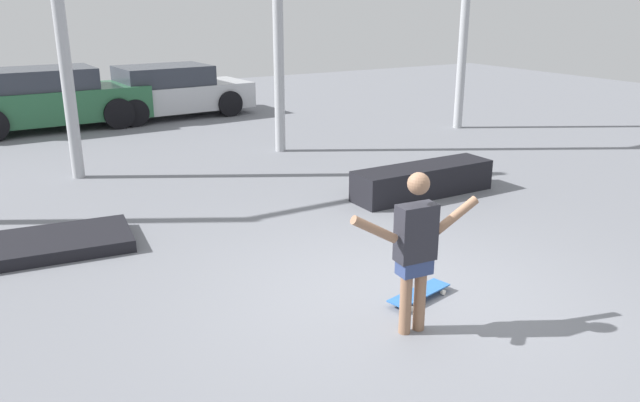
{
  "coord_description": "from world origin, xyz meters",
  "views": [
    {
      "loc": [
        -3.56,
        -4.44,
        2.85
      ],
      "look_at": [
        -0.12,
        1.39,
        0.67
      ],
      "focal_mm": 35.0,
      "sensor_mm": 36.0,
      "label": 1
    }
  ],
  "objects_px": {
    "skateboarder": "(415,246)",
    "parked_car_silver": "(169,92)",
    "skateboard": "(419,293)",
    "parked_car_green": "(47,99)",
    "grind_box": "(423,180)",
    "manual_pad": "(23,247)"
  },
  "relations": [
    {
      "from": "skateboarder",
      "to": "grind_box",
      "type": "relative_size",
      "value": 0.65
    },
    {
      "from": "skateboarder",
      "to": "grind_box",
      "type": "distance_m",
      "value": 4.24
    },
    {
      "from": "skateboarder",
      "to": "parked_car_green",
      "type": "relative_size",
      "value": 0.34
    },
    {
      "from": "grind_box",
      "to": "manual_pad",
      "type": "xyz_separation_m",
      "value": [
        -5.55,
        0.58,
        -0.16
      ]
    },
    {
      "from": "skateboard",
      "to": "parked_car_silver",
      "type": "xyz_separation_m",
      "value": [
        1.09,
        11.35,
        0.57
      ]
    },
    {
      "from": "grind_box",
      "to": "manual_pad",
      "type": "height_order",
      "value": "grind_box"
    },
    {
      "from": "skateboarder",
      "to": "manual_pad",
      "type": "relative_size",
      "value": 0.61
    },
    {
      "from": "skateboard",
      "to": "skateboarder",
      "type": "bearing_deg",
      "value": -147.92
    },
    {
      "from": "parked_car_silver",
      "to": "manual_pad",
      "type": "bearing_deg",
      "value": -121.87
    },
    {
      "from": "parked_car_silver",
      "to": "grind_box",
      "type": "bearing_deg",
      "value": -85.54
    },
    {
      "from": "skateboarder",
      "to": "parked_car_silver",
      "type": "bearing_deg",
      "value": 87.42
    },
    {
      "from": "skateboard",
      "to": "grind_box",
      "type": "bearing_deg",
      "value": 37.37
    },
    {
      "from": "parked_car_green",
      "to": "grind_box",
      "type": "bearing_deg",
      "value": -65.5
    },
    {
      "from": "skateboard",
      "to": "parked_car_silver",
      "type": "relative_size",
      "value": 0.19
    },
    {
      "from": "parked_car_green",
      "to": "skateboard",
      "type": "bearing_deg",
      "value": -82.15
    },
    {
      "from": "skateboarder",
      "to": "parked_car_silver",
      "type": "xyz_separation_m",
      "value": [
        1.55,
        11.81,
        -0.2
      ]
    },
    {
      "from": "skateboard",
      "to": "parked_car_green",
      "type": "distance_m",
      "value": 11.34
    },
    {
      "from": "skateboarder",
      "to": "grind_box",
      "type": "height_order",
      "value": "skateboarder"
    },
    {
      "from": "manual_pad",
      "to": "parked_car_green",
      "type": "relative_size",
      "value": 0.56
    },
    {
      "from": "grind_box",
      "to": "skateboard",
      "type": "bearing_deg",
      "value": -129.95
    },
    {
      "from": "parked_car_silver",
      "to": "skateboarder",
      "type": "bearing_deg",
      "value": -100.9
    },
    {
      "from": "parked_car_silver",
      "to": "skateboard",
      "type": "bearing_deg",
      "value": -98.9
    }
  ]
}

